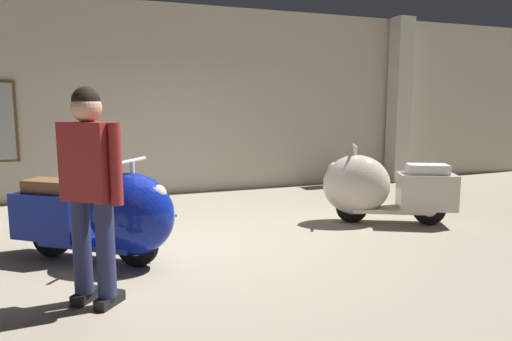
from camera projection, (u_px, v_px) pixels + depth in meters
The scene contains 5 objects.
ground_plane at pixel (209, 243), 5.41m from camera, with size 60.00×60.00×0.00m, color gray.
showroom_back_wall at pixel (171, 101), 8.25m from camera, with size 18.00×0.63×3.37m.
scooter_0 at pixel (106, 216), 4.68m from camera, with size 1.73×1.48×1.09m.
scooter_1 at pixel (377, 188), 6.27m from camera, with size 1.80×1.24×1.08m.
visitor_0 at pixel (90, 182), 3.62m from camera, with size 0.48×0.44×1.76m.
Camera 1 is at (-1.27, -5.10, 1.62)m, focal length 32.22 mm.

